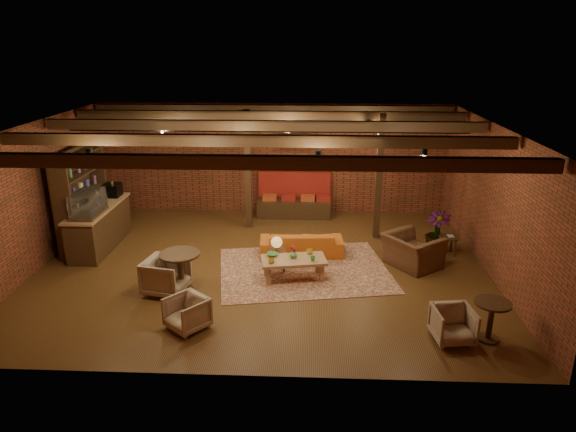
{
  "coord_description": "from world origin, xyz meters",
  "views": [
    {
      "loc": [
        1.08,
        -10.62,
        4.91
      ],
      "look_at": [
        0.58,
        0.2,
        1.16
      ],
      "focal_mm": 32.0,
      "sensor_mm": 36.0,
      "label": 1
    }
  ],
  "objects_px": {
    "round_table_left": "(180,266)",
    "armchair_a": "(166,274)",
    "side_table_lamp": "(277,245)",
    "round_table_right": "(491,315)",
    "armchair_far": "(453,323)",
    "plant_tall": "(441,192)",
    "coffee_table": "(293,261)",
    "armchair_right": "(413,246)",
    "sofa": "(302,243)",
    "side_table_book": "(447,238)",
    "armchair_b": "(187,312)"
  },
  "relations": [
    {
      "from": "armchair_a",
      "to": "plant_tall",
      "type": "xyz_separation_m",
      "value": [
        5.96,
        2.4,
        1.11
      ]
    },
    {
      "from": "coffee_table",
      "to": "plant_tall",
      "type": "bearing_deg",
      "value": 25.72
    },
    {
      "from": "round_table_right",
      "to": "armchair_right",
      "type": "bearing_deg",
      "value": 104.67
    },
    {
      "from": "sofa",
      "to": "round_table_right",
      "type": "height_order",
      "value": "round_table_right"
    },
    {
      "from": "coffee_table",
      "to": "armchair_b",
      "type": "height_order",
      "value": "coffee_table"
    },
    {
      "from": "coffee_table",
      "to": "round_table_left",
      "type": "distance_m",
      "value": 2.36
    },
    {
      "from": "side_table_lamp",
      "to": "round_table_right",
      "type": "distance_m",
      "value": 4.66
    },
    {
      "from": "armchair_a",
      "to": "plant_tall",
      "type": "bearing_deg",
      "value": -56.59
    },
    {
      "from": "side_table_book",
      "to": "round_table_right",
      "type": "distance_m",
      "value": 3.75
    },
    {
      "from": "round_table_left",
      "to": "armchair_a",
      "type": "distance_m",
      "value": 0.34
    },
    {
      "from": "armchair_a",
      "to": "coffee_table",
      "type": "bearing_deg",
      "value": -62.07
    },
    {
      "from": "round_table_left",
      "to": "side_table_book",
      "type": "distance_m",
      "value": 6.3
    },
    {
      "from": "armchair_right",
      "to": "armchair_far",
      "type": "distance_m",
      "value": 3.05
    },
    {
      "from": "round_table_left",
      "to": "armchair_right",
      "type": "height_order",
      "value": "armchair_right"
    },
    {
      "from": "round_table_right",
      "to": "plant_tall",
      "type": "height_order",
      "value": "plant_tall"
    },
    {
      "from": "side_table_lamp",
      "to": "side_table_book",
      "type": "bearing_deg",
      "value": 15.26
    },
    {
      "from": "armchair_a",
      "to": "armchair_far",
      "type": "bearing_deg",
      "value": -94.35
    },
    {
      "from": "armchair_far",
      "to": "plant_tall",
      "type": "xyz_separation_m",
      "value": [
        0.6,
        3.92,
        1.18
      ]
    },
    {
      "from": "armchair_right",
      "to": "side_table_book",
      "type": "height_order",
      "value": "armchair_right"
    },
    {
      "from": "side_table_book",
      "to": "armchair_far",
      "type": "xyz_separation_m",
      "value": [
        -0.82,
        -3.8,
        -0.08
      ]
    },
    {
      "from": "round_table_right",
      "to": "plant_tall",
      "type": "relative_size",
      "value": 0.24
    },
    {
      "from": "sofa",
      "to": "round_table_right",
      "type": "distance_m",
      "value": 4.86
    },
    {
      "from": "armchair_right",
      "to": "plant_tall",
      "type": "bearing_deg",
      "value": -76.46
    },
    {
      "from": "armchair_a",
      "to": "armchair_right",
      "type": "distance_m",
      "value": 5.43
    },
    {
      "from": "coffee_table",
      "to": "round_table_left",
      "type": "xyz_separation_m",
      "value": [
        -2.25,
        -0.7,
        0.16
      ]
    },
    {
      "from": "armchair_far",
      "to": "plant_tall",
      "type": "relative_size",
      "value": 0.22
    },
    {
      "from": "round_table_left",
      "to": "armchair_a",
      "type": "relative_size",
      "value": 1.05
    },
    {
      "from": "armchair_a",
      "to": "plant_tall",
      "type": "relative_size",
      "value": 0.27
    },
    {
      "from": "sofa",
      "to": "side_table_lamp",
      "type": "xyz_separation_m",
      "value": [
        -0.54,
        -0.92,
        0.32
      ]
    },
    {
      "from": "armchair_a",
      "to": "armchair_right",
      "type": "xyz_separation_m",
      "value": [
        5.21,
        1.52,
        0.1
      ]
    },
    {
      "from": "round_table_left",
      "to": "armchair_far",
      "type": "relative_size",
      "value": 1.27
    },
    {
      "from": "armchair_b",
      "to": "side_table_book",
      "type": "relative_size",
      "value": 1.41
    },
    {
      "from": "coffee_table",
      "to": "round_table_right",
      "type": "xyz_separation_m",
      "value": [
        3.45,
        -2.21,
        0.06
      ]
    },
    {
      "from": "round_table_left",
      "to": "side_table_lamp",
      "type": "bearing_deg",
      "value": 31.1
    },
    {
      "from": "armchair_far",
      "to": "side_table_book",
      "type": "bearing_deg",
      "value": 71.02
    },
    {
      "from": "armchair_a",
      "to": "armchair_far",
      "type": "xyz_separation_m",
      "value": [
        5.36,
        -1.52,
        -0.07
      ]
    },
    {
      "from": "sofa",
      "to": "coffee_table",
      "type": "height_order",
      "value": "coffee_table"
    },
    {
      "from": "armchair_a",
      "to": "round_table_right",
      "type": "xyz_separation_m",
      "value": [
        6.0,
        -1.47,
        0.07
      ]
    },
    {
      "from": "sofa",
      "to": "armchair_b",
      "type": "distance_m",
      "value": 3.96
    },
    {
      "from": "side_table_book",
      "to": "armchair_far",
      "type": "height_order",
      "value": "armchair_far"
    },
    {
      "from": "armchair_b",
      "to": "round_table_left",
      "type": "bearing_deg",
      "value": 148.66
    },
    {
      "from": "coffee_table",
      "to": "side_table_lamp",
      "type": "xyz_separation_m",
      "value": [
        -0.38,
        0.43,
        0.19
      ]
    },
    {
      "from": "round_table_left",
      "to": "round_table_right",
      "type": "xyz_separation_m",
      "value": [
        5.71,
        -1.51,
        -0.1
      ]
    },
    {
      "from": "side_table_lamp",
      "to": "armchair_a",
      "type": "height_order",
      "value": "armchair_a"
    },
    {
      "from": "sofa",
      "to": "armchair_a",
      "type": "bearing_deg",
      "value": 34.09
    },
    {
      "from": "sofa",
      "to": "round_table_left",
      "type": "distance_m",
      "value": 3.17
    },
    {
      "from": "coffee_table",
      "to": "plant_tall",
      "type": "distance_m",
      "value": 3.95
    },
    {
      "from": "coffee_table",
      "to": "armchair_right",
      "type": "distance_m",
      "value": 2.78
    },
    {
      "from": "armchair_a",
      "to": "round_table_right",
      "type": "bearing_deg",
      "value": -92.22
    },
    {
      "from": "round_table_right",
      "to": "sofa",
      "type": "bearing_deg",
      "value": 132.78
    }
  ]
}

